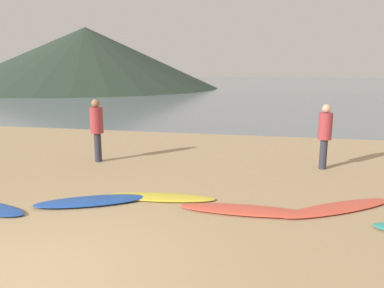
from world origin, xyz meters
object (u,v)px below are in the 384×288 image
at_px(surfboard_3, 91,201).
at_px(surfboard_6, 337,208).
at_px(surfboard_5, 246,210).
at_px(person_1, 325,131).
at_px(person_0, 97,125).
at_px(surfboard_4, 161,197).

xyz_separation_m(surfboard_3, surfboard_6, (4.73, 0.68, -0.01)).
bearing_deg(surfboard_5, person_1, 62.26).
relative_size(surfboard_3, surfboard_5, 0.87).
xyz_separation_m(surfboard_3, person_0, (-1.39, 3.17, 1.01)).
height_order(surfboard_5, person_0, person_0).
bearing_deg(surfboard_5, surfboard_4, 167.36).
height_order(surfboard_4, surfboard_6, surfboard_6).
relative_size(surfboard_3, surfboard_4, 0.97).
height_order(surfboard_3, person_1, person_1).
xyz_separation_m(surfboard_3, person_1, (4.82, 3.71, 0.97)).
bearing_deg(person_1, surfboard_3, -151.31).
bearing_deg(person_0, surfboard_3, -30.05).
xyz_separation_m(surfboard_3, surfboard_5, (3.04, 0.19, -0.01)).
bearing_deg(surfboard_4, person_0, 130.21).
height_order(surfboard_6, person_1, person_1).
height_order(surfboard_4, person_1, person_1).
relative_size(surfboard_4, person_1, 1.30).
bearing_deg(surfboard_3, surfboard_6, -17.77).
distance_m(surfboard_5, person_0, 5.43).
height_order(surfboard_4, person_0, person_0).
bearing_deg(person_0, surfboard_5, 2.32).
xyz_separation_m(surfboard_4, surfboard_6, (3.45, 0.13, 0.00)).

